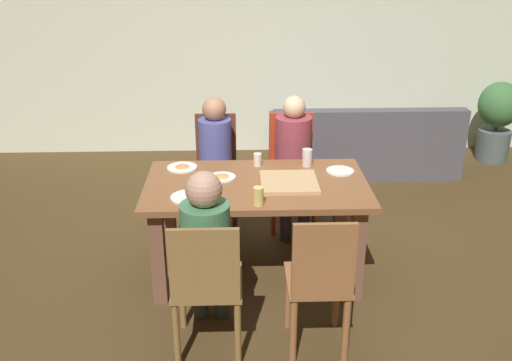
# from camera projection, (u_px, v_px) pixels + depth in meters

# --- Properties ---
(ground_plane) EXTENTS (20.00, 20.00, 0.00)m
(ground_plane) POSITION_uv_depth(u_px,v_px,m) (256.00, 272.00, 4.49)
(ground_plane) COLOR #4A371C
(back_wall) EXTENTS (7.32, 0.12, 2.97)m
(back_wall) POSITION_uv_depth(u_px,v_px,m) (248.00, 27.00, 6.58)
(back_wall) COLOR silver
(back_wall) RESTS_ON ground
(dining_table) EXTENTS (1.64, 0.94, 0.77)m
(dining_table) POSITION_uv_depth(u_px,v_px,m) (256.00, 199.00, 4.24)
(dining_table) COLOR brown
(dining_table) RESTS_ON ground
(chair_0) EXTENTS (0.38, 0.39, 0.99)m
(chair_0) POSITION_uv_depth(u_px,v_px,m) (216.00, 167.00, 5.15)
(chair_0) COLOR brown
(chair_0) RESTS_ON ground
(person_0) EXTENTS (0.29, 0.52, 1.19)m
(person_0) POSITION_uv_depth(u_px,v_px,m) (215.00, 155.00, 4.94)
(person_0) COLOR #3B3D41
(person_0) RESTS_ON ground
(chair_1) EXTENTS (0.41, 0.45, 1.00)m
(chair_1) POSITION_uv_depth(u_px,v_px,m) (291.00, 164.00, 5.14)
(chair_1) COLOR #BA361A
(chair_1) RESTS_ON ground
(person_1) EXTENTS (0.32, 0.52, 1.21)m
(person_1) POSITION_uv_depth(u_px,v_px,m) (294.00, 154.00, 4.92)
(person_1) COLOR #38313B
(person_1) RESTS_ON ground
(chair_2) EXTENTS (0.42, 0.45, 0.96)m
(chair_2) POSITION_uv_depth(u_px,v_px,m) (206.00, 284.00, 3.39)
(chair_2) COLOR olive
(chair_2) RESTS_ON ground
(person_2) EXTENTS (0.30, 0.51, 1.21)m
(person_2) POSITION_uv_depth(u_px,v_px,m) (207.00, 243.00, 3.47)
(person_2) COLOR #373E36
(person_2) RESTS_ON ground
(chair_3) EXTENTS (0.39, 0.42, 0.97)m
(chair_3) POSITION_uv_depth(u_px,v_px,m) (319.00, 284.00, 3.43)
(chair_3) COLOR #955F37
(chair_3) RESTS_ON ground
(pizza_box_0) EXTENTS (0.42, 0.42, 0.03)m
(pizza_box_0) POSITION_uv_depth(u_px,v_px,m) (289.00, 182.00, 4.16)
(pizza_box_0) COLOR tan
(pizza_box_0) RESTS_ON dining_table
(plate_0) EXTENTS (0.24, 0.24, 0.03)m
(plate_0) POSITION_uv_depth(u_px,v_px,m) (182.00, 167.00, 4.45)
(plate_0) COLOR white
(plate_0) RESTS_ON dining_table
(plate_1) EXTENTS (0.21, 0.21, 0.03)m
(plate_1) POSITION_uv_depth(u_px,v_px,m) (222.00, 177.00, 4.27)
(plate_1) COLOR white
(plate_1) RESTS_ON dining_table
(plate_2) EXTENTS (0.25, 0.25, 0.01)m
(plate_2) POSITION_uv_depth(u_px,v_px,m) (188.00, 197.00, 3.94)
(plate_2) COLOR white
(plate_2) RESTS_ON dining_table
(plate_3) EXTENTS (0.21, 0.21, 0.01)m
(plate_3) POSITION_uv_depth(u_px,v_px,m) (340.00, 171.00, 4.38)
(plate_3) COLOR white
(plate_3) RESTS_ON dining_table
(drinking_glass_0) EXTENTS (0.08, 0.08, 0.14)m
(drinking_glass_0) POSITION_uv_depth(u_px,v_px,m) (307.00, 158.00, 4.47)
(drinking_glass_0) COLOR silver
(drinking_glass_0) RESTS_ON dining_table
(drinking_glass_1) EXTENTS (0.06, 0.06, 0.10)m
(drinking_glass_1) POSITION_uv_depth(u_px,v_px,m) (258.00, 160.00, 4.48)
(drinking_glass_1) COLOR silver
(drinking_glass_1) RESTS_ON dining_table
(drinking_glass_2) EXTENTS (0.07, 0.07, 0.13)m
(drinking_glass_2) POSITION_uv_depth(u_px,v_px,m) (258.00, 196.00, 3.81)
(drinking_glass_2) COLOR #DDC668
(drinking_glass_2) RESTS_ON dining_table
(couch) EXTENTS (2.05, 0.88, 0.79)m
(couch) POSITION_uv_depth(u_px,v_px,m) (362.00, 147.00, 6.40)
(couch) COLOR #524F57
(couch) RESTS_ON ground
(potted_plant) EXTENTS (0.48, 0.48, 0.93)m
(potted_plant) POSITION_uv_depth(u_px,v_px,m) (498.00, 117.00, 6.60)
(potted_plant) COLOR #505C5C
(potted_plant) RESTS_ON ground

